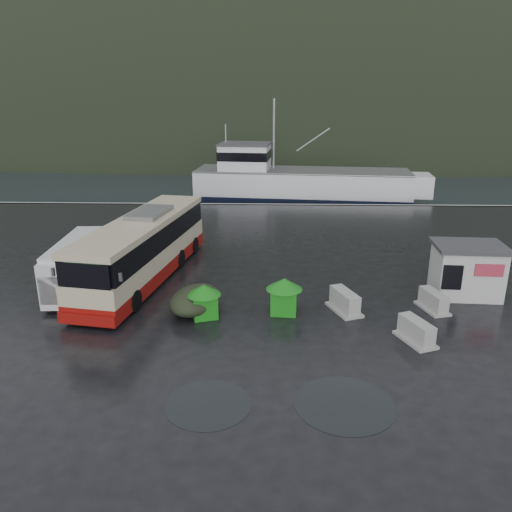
{
  "coord_description": "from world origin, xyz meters",
  "views": [
    {
      "loc": [
        2.0,
        -19.41,
        8.79
      ],
      "look_at": [
        1.39,
        1.76,
        1.7
      ],
      "focal_mm": 35.0,
      "sensor_mm": 36.0,
      "label": 1
    }
  ],
  "objects_px": {
    "jersey_barrier_a": "(415,341)",
    "jersey_barrier_b": "(344,311)",
    "waste_bin_left": "(205,316)",
    "jersey_barrier_c": "(432,309)",
    "fishing_trawler": "(302,188)",
    "white_van": "(85,289)",
    "dome_tent": "(196,312)",
    "ticket_kiosk": "(463,295)",
    "waste_bin_right": "(284,312)",
    "coach_bus": "(146,278)"
  },
  "relations": [
    {
      "from": "jersey_barrier_a",
      "to": "jersey_barrier_b",
      "type": "bearing_deg",
      "value": 131.12
    },
    {
      "from": "waste_bin_left",
      "to": "jersey_barrier_c",
      "type": "distance_m",
      "value": 9.54
    },
    {
      "from": "waste_bin_left",
      "to": "jersey_barrier_c",
      "type": "xyz_separation_m",
      "value": [
        9.5,
        0.95,
        0.0
      ]
    },
    {
      "from": "jersey_barrier_b",
      "to": "fishing_trawler",
      "type": "distance_m",
      "value": 27.24
    },
    {
      "from": "white_van",
      "to": "jersey_barrier_c",
      "type": "distance_m",
      "value": 15.53
    },
    {
      "from": "dome_tent",
      "to": "ticket_kiosk",
      "type": "relative_size",
      "value": 0.89
    },
    {
      "from": "waste_bin_left",
      "to": "ticket_kiosk",
      "type": "bearing_deg",
      "value": 12.92
    },
    {
      "from": "waste_bin_right",
      "to": "fishing_trawler",
      "type": "xyz_separation_m",
      "value": [
        2.33,
        27.45,
        0.0
      ]
    },
    {
      "from": "coach_bus",
      "to": "ticket_kiosk",
      "type": "bearing_deg",
      "value": 3.17
    },
    {
      "from": "waste_bin_left",
      "to": "dome_tent",
      "type": "bearing_deg",
      "value": 132.86
    },
    {
      "from": "waste_bin_left",
      "to": "ticket_kiosk",
      "type": "distance_m",
      "value": 11.69
    },
    {
      "from": "white_van",
      "to": "jersey_barrier_b",
      "type": "bearing_deg",
      "value": -12.61
    },
    {
      "from": "waste_bin_right",
      "to": "fishing_trawler",
      "type": "distance_m",
      "value": 27.55
    },
    {
      "from": "waste_bin_left",
      "to": "jersey_barrier_b",
      "type": "distance_m",
      "value": 5.81
    },
    {
      "from": "ticket_kiosk",
      "to": "dome_tent",
      "type": "bearing_deg",
      "value": -166.51
    },
    {
      "from": "waste_bin_right",
      "to": "waste_bin_left",
      "type": "bearing_deg",
      "value": -171.19
    },
    {
      "from": "dome_tent",
      "to": "jersey_barrier_c",
      "type": "distance_m",
      "value": 9.93
    },
    {
      "from": "white_van",
      "to": "jersey_barrier_c",
      "type": "height_order",
      "value": "white_van"
    },
    {
      "from": "jersey_barrier_b",
      "to": "jersey_barrier_c",
      "type": "height_order",
      "value": "jersey_barrier_b"
    },
    {
      "from": "white_van",
      "to": "fishing_trawler",
      "type": "height_order",
      "value": "fishing_trawler"
    },
    {
      "from": "dome_tent",
      "to": "jersey_barrier_b",
      "type": "distance_m",
      "value": 6.19
    },
    {
      "from": "coach_bus",
      "to": "ticket_kiosk",
      "type": "distance_m",
      "value": 14.9
    },
    {
      "from": "dome_tent",
      "to": "fishing_trawler",
      "type": "distance_m",
      "value": 28.14
    },
    {
      "from": "coach_bus",
      "to": "fishing_trawler",
      "type": "distance_m",
      "value": 25.33
    },
    {
      "from": "white_van",
      "to": "jersey_barrier_c",
      "type": "xyz_separation_m",
      "value": [
        15.43,
        -1.78,
        0.0
      ]
    },
    {
      "from": "jersey_barrier_b",
      "to": "jersey_barrier_c",
      "type": "bearing_deg",
      "value": 3.81
    },
    {
      "from": "dome_tent",
      "to": "jersey_barrier_a",
      "type": "distance_m",
      "value": 8.74
    },
    {
      "from": "jersey_barrier_b",
      "to": "jersey_barrier_c",
      "type": "distance_m",
      "value": 3.74
    },
    {
      "from": "jersey_barrier_a",
      "to": "fishing_trawler",
      "type": "bearing_deg",
      "value": 94.67
    },
    {
      "from": "waste_bin_right",
      "to": "ticket_kiosk",
      "type": "height_order",
      "value": "ticket_kiosk"
    },
    {
      "from": "white_van",
      "to": "jersey_barrier_a",
      "type": "bearing_deg",
      "value": -21.03
    },
    {
      "from": "dome_tent",
      "to": "ticket_kiosk",
      "type": "xyz_separation_m",
      "value": [
        11.81,
        2.16,
        0.0
      ]
    },
    {
      "from": "jersey_barrier_a",
      "to": "jersey_barrier_b",
      "type": "xyz_separation_m",
      "value": [
        -2.25,
        2.57,
        0.0
      ]
    },
    {
      "from": "white_van",
      "to": "jersey_barrier_a",
      "type": "xyz_separation_m",
      "value": [
        13.94,
        -4.6,
        0.0
      ]
    },
    {
      "from": "white_van",
      "to": "jersey_barrier_a",
      "type": "relative_size",
      "value": 3.38
    },
    {
      "from": "coach_bus",
      "to": "waste_bin_right",
      "type": "distance_m",
      "value": 7.65
    },
    {
      "from": "waste_bin_right",
      "to": "ticket_kiosk",
      "type": "distance_m",
      "value": 8.42
    },
    {
      "from": "waste_bin_left",
      "to": "coach_bus",
      "type": "bearing_deg",
      "value": 128.7
    },
    {
      "from": "coach_bus",
      "to": "waste_bin_left",
      "type": "height_order",
      "value": "coach_bus"
    },
    {
      "from": "fishing_trawler",
      "to": "white_van",
      "type": "bearing_deg",
      "value": -108.71
    },
    {
      "from": "waste_bin_right",
      "to": "jersey_barrier_b",
      "type": "bearing_deg",
      "value": 4.6
    },
    {
      "from": "white_van",
      "to": "dome_tent",
      "type": "xyz_separation_m",
      "value": [
        5.51,
        -2.28,
        0.0
      ]
    },
    {
      "from": "white_van",
      "to": "dome_tent",
      "type": "bearing_deg",
      "value": -25.28
    },
    {
      "from": "ticket_kiosk",
      "to": "waste_bin_left",
      "type": "bearing_deg",
      "value": -163.96
    },
    {
      "from": "white_van",
      "to": "fishing_trawler",
      "type": "relative_size",
      "value": 0.24
    },
    {
      "from": "dome_tent",
      "to": "ticket_kiosk",
      "type": "distance_m",
      "value": 12.01
    },
    {
      "from": "waste_bin_left",
      "to": "jersey_barrier_a",
      "type": "distance_m",
      "value": 8.23
    },
    {
      "from": "jersey_barrier_c",
      "to": "fishing_trawler",
      "type": "height_order",
      "value": "fishing_trawler"
    },
    {
      "from": "ticket_kiosk",
      "to": "jersey_barrier_c",
      "type": "xyz_separation_m",
      "value": [
        -1.9,
        -1.66,
        0.0
      ]
    },
    {
      "from": "dome_tent",
      "to": "jersey_barrier_b",
      "type": "xyz_separation_m",
      "value": [
        6.19,
        0.25,
        0.0
      ]
    }
  ]
}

